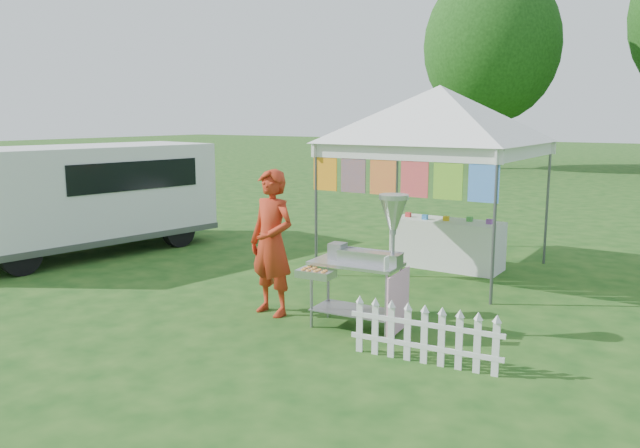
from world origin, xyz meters
The scene contains 8 objects.
ground centered at (0.00, 0.00, 0.00)m, with size 120.00×120.00×0.00m, color #164313.
canopy_main centered at (0.00, 3.49, 2.99)m, with size 4.24×4.24×3.45m.
tree_left centered at (-6.00, 24.00, 5.83)m, with size 6.40×6.40×9.53m.
donut_cart centered at (0.55, 0.24, 0.97)m, with size 1.17×0.90×1.64m.
vendor centered at (-0.81, 0.15, 0.93)m, with size 0.68×0.45×1.86m, color #AB2B15.
cargo_van centered at (-5.94, 1.24, 1.07)m, with size 2.63×5.00×1.98m.
picket_fence centered at (1.50, -0.32, 0.29)m, with size 1.61×0.20×0.56m.
display_table centered at (0.11, 3.74, 0.40)m, with size 1.80×0.70×0.80m, color white.
Camera 1 is at (3.95, -5.99, 2.51)m, focal length 35.00 mm.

